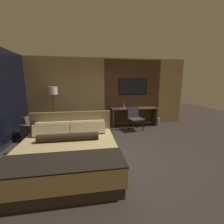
# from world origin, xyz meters

# --- Properties ---
(ground_plane) EXTENTS (16.00, 16.00, 0.00)m
(ground_plane) POSITION_xyz_m (0.00, 0.00, 0.00)
(ground_plane) COLOR #332823
(wall_back_tv_panel) EXTENTS (7.20, 0.09, 2.80)m
(wall_back_tv_panel) POSITION_xyz_m (0.18, 2.59, 1.40)
(wall_back_tv_panel) COLOR tan
(wall_back_tv_panel) RESTS_ON ground_plane
(bed) EXTENTS (2.06, 2.08, 1.06)m
(bed) POSITION_xyz_m (-1.08, -0.64, 0.34)
(bed) COLOR #33281E
(bed) RESTS_ON ground_plane
(desk) EXTENTS (1.92, 0.53, 0.76)m
(desk) POSITION_xyz_m (1.29, 2.31, 0.52)
(desk) COLOR brown
(desk) RESTS_ON ground_plane
(tv) EXTENTS (1.23, 0.04, 0.69)m
(tv) POSITION_xyz_m (1.29, 2.52, 1.64)
(tv) COLOR black
(desk_chair) EXTENTS (0.63, 0.62, 0.89)m
(desk_chair) POSITION_xyz_m (1.14, 1.72, 0.53)
(desk_chair) COLOR #38333D
(desk_chair) RESTS_ON ground_plane
(armchair_by_window) EXTENTS (1.01, 1.03, 0.76)m
(armchair_by_window) POSITION_xyz_m (-2.23, 1.34, 0.26)
(armchair_by_window) COLOR #47423D
(armchair_by_window) RESTS_ON ground_plane
(floor_lamp) EXTENTS (0.34, 0.34, 1.67)m
(floor_lamp) POSITION_xyz_m (-1.89, 2.06, 1.39)
(floor_lamp) COLOR #282623
(floor_lamp) RESTS_ON ground_plane
(vase_tall) EXTENTS (0.12, 0.12, 0.25)m
(vase_tall) POSITION_xyz_m (0.83, 2.27, 0.88)
(vase_tall) COLOR #846647
(vase_tall) RESTS_ON desk
(book) EXTENTS (0.24, 0.18, 0.03)m
(book) POSITION_xyz_m (0.53, 2.22, 0.77)
(book) COLOR navy
(book) RESTS_ON desk
(waste_bin) EXTENTS (0.22, 0.22, 0.28)m
(waste_bin) POSITION_xyz_m (2.36, 2.26, 0.14)
(waste_bin) COLOR gray
(waste_bin) RESTS_ON ground_plane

